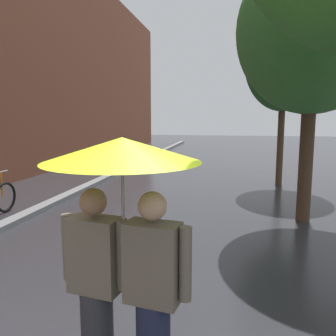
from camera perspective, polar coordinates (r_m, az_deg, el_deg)
kerb_strip at (r=12.70m, az=-9.51°, el=-1.23°), size 0.30×36.00×0.12m
street_tree_1 at (r=7.74m, az=22.85°, el=20.14°), size 2.96×2.96×5.46m
street_tree_2 at (r=11.61m, az=18.61°, el=16.44°), size 2.39×2.39×5.44m
couple_under_umbrella at (r=2.63m, az=-7.44°, el=-9.08°), size 1.16×1.16×2.01m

